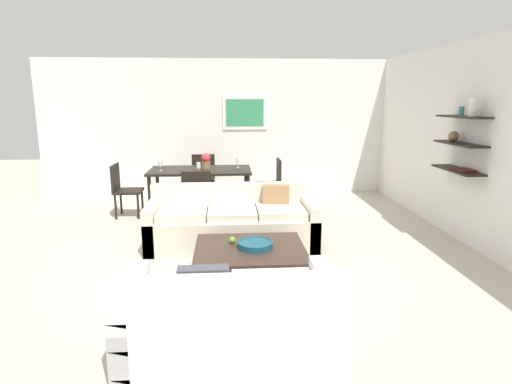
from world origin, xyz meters
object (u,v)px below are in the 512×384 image
(dining_chair_left_near, at_px, (123,187))
(wine_glass_right_far, at_px, (238,161))
(apple_on_coffee_table, at_px, (232,240))
(centerpiece_vase, at_px, (206,161))
(loveseat_white, at_px, (231,319))
(dining_chair_right_far, at_px, (272,180))
(wine_glass_left_near, at_px, (160,163))
(dining_chair_foot, at_px, (197,194))
(decorative_bowl, at_px, (255,244))
(sofa_beige, at_px, (233,223))
(coffee_table, at_px, (250,264))
(dining_table, at_px, (200,173))
(dining_chair_head, at_px, (203,175))
(wine_glass_foot, at_px, (198,166))

(dining_chair_left_near, distance_m, wine_glass_right_far, 1.98)
(apple_on_coffee_table, height_order, centerpiece_vase, centerpiece_vase)
(loveseat_white, height_order, dining_chair_right_far, dining_chair_right_far)
(wine_glass_left_near, xyz_separation_m, centerpiece_vase, (0.75, 0.17, 0.01))
(dining_chair_left_near, height_order, centerpiece_vase, centerpiece_vase)
(apple_on_coffee_table, relative_size, dining_chair_foot, 0.08)
(decorative_bowl, relative_size, apple_on_coffee_table, 5.15)
(loveseat_white, xyz_separation_m, dining_chair_foot, (-0.47, 3.41, 0.21))
(sofa_beige, bearing_deg, coffee_table, -82.16)
(apple_on_coffee_table, xyz_separation_m, dining_chair_left_near, (-1.77, 2.59, 0.09))
(loveseat_white, relative_size, wine_glass_left_near, 9.25)
(coffee_table, height_order, dining_table, dining_table)
(dining_table, height_order, wine_glass_right_far, wine_glass_right_far)
(coffee_table, height_order, dining_chair_right_far, dining_chair_right_far)
(coffee_table, distance_m, decorative_bowl, 0.23)
(wine_glass_left_near, bearing_deg, dining_chair_right_far, 9.61)
(dining_chair_right_far, bearing_deg, sofa_beige, -110.75)
(dining_chair_head, height_order, wine_glass_right_far, wine_glass_right_far)
(sofa_beige, xyz_separation_m, dining_table, (-0.53, 1.74, 0.39))
(dining_chair_foot, relative_size, centerpiece_vase, 3.30)
(dining_chair_left_near, distance_m, wine_glass_left_near, 0.73)
(decorative_bowl, bearing_deg, coffee_table, 173.35)
(dining_chair_left_near, bearing_deg, coffee_table, -54.44)
(centerpiece_vase, bearing_deg, dining_chair_head, 96.89)
(apple_on_coffee_table, height_order, wine_glass_foot, wine_glass_foot)
(dining_chair_right_far, relative_size, wine_glass_foot, 4.93)
(loveseat_white, bearing_deg, dining_table, 96.32)
(apple_on_coffee_table, bearing_deg, dining_chair_left_near, 124.38)
(dining_table, height_order, dining_chair_head, dining_chair_head)
(sofa_beige, height_order, wine_glass_left_near, wine_glass_left_near)
(sofa_beige, relative_size, wine_glass_foot, 12.39)
(dining_chair_foot, xyz_separation_m, wine_glass_left_near, (-0.65, 0.76, 0.37))
(wine_glass_right_far, bearing_deg, dining_table, -169.94)
(decorative_bowl, bearing_deg, dining_chair_foot, 109.70)
(dining_chair_foot, bearing_deg, dining_chair_head, 90.00)
(sofa_beige, distance_m, decorative_bowl, 1.24)
(dining_chair_head, xyz_separation_m, dining_chair_left_near, (-1.27, -1.08, 0.00))
(loveseat_white, xyz_separation_m, coffee_table, (0.22, 1.34, -0.10))
(decorative_bowl, relative_size, dining_chair_right_far, 0.43)
(sofa_beige, bearing_deg, dining_chair_head, 101.37)
(loveseat_white, distance_m, coffee_table, 1.36)
(sofa_beige, relative_size, dining_chair_head, 2.51)
(dining_chair_right_far, relative_size, wine_glass_right_far, 5.31)
(apple_on_coffee_table, distance_m, wine_glass_foot, 2.49)
(sofa_beige, distance_m, dining_chair_left_near, 2.37)
(dining_chair_right_far, bearing_deg, dining_chair_head, 152.39)
(sofa_beige, xyz_separation_m, dining_chair_right_far, (0.74, 1.95, 0.21))
(coffee_table, distance_m, dining_chair_left_near, 3.38)
(loveseat_white, bearing_deg, dining_chair_head, 95.26)
(sofa_beige, xyz_separation_m, wine_glass_foot, (-0.53, 1.34, 0.58))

